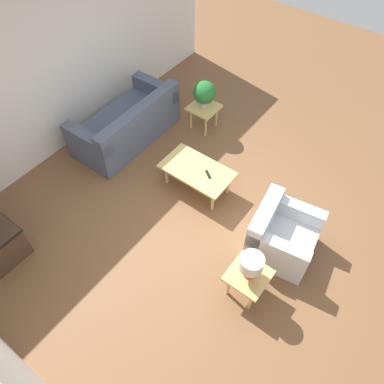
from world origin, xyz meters
The scene contains 11 objects.
ground_plane centered at (0.00, 0.00, 0.00)m, with size 14.00×14.00×0.00m, color brown.
wall_back centered at (0.00, 3.06, 1.35)m, with size 7.20×0.12×2.70m.
wall_right centered at (3.06, 0.00, 1.35)m, with size 0.12×7.20×2.70m.
sofa centered at (2.21, -0.57, 0.31)m, with size 0.99×1.93×0.83m.
armchair centered at (-1.05, -0.16, 0.31)m, with size 0.95×0.97×0.78m.
coffee_table centered at (0.54, -0.37, 0.38)m, with size 1.11×0.63×0.43m.
side_table_plant centered at (1.32, -1.63, 0.39)m, with size 0.50×0.50×0.46m.
side_table_lamp centered at (-1.03, 0.68, 0.39)m, with size 0.50×0.50×0.46m.
potted_plant centered at (1.32, -1.63, 0.76)m, with size 0.40×0.40×0.50m.
table_lamp centered at (-1.03, 0.68, 0.72)m, with size 0.29×0.29×0.39m.
remote_control centered at (0.34, -0.38, 0.44)m, with size 0.16×0.12×0.02m.
Camera 1 is at (-1.74, 2.78, 4.67)m, focal length 35.00 mm.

